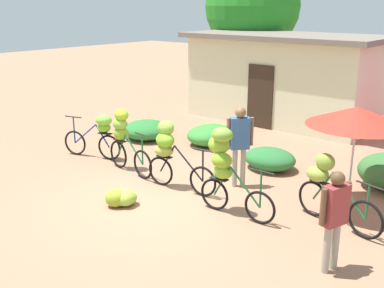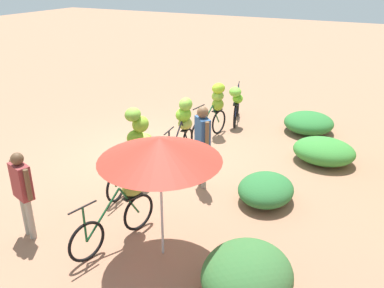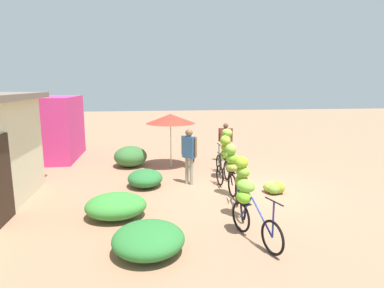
{
  "view_description": "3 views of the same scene",
  "coord_description": "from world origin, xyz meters",
  "px_view_note": "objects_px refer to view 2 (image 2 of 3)",
  "views": [
    {
      "loc": [
        5.94,
        -6.09,
        3.78
      ],
      "look_at": [
        0.19,
        0.77,
        1.04
      ],
      "focal_mm": 42.67,
      "sensor_mm": 36.0,
      "label": 1
    },
    {
      "loc": [
        7.59,
        4.89,
        4.24
      ],
      "look_at": [
        0.67,
        1.32,
        0.86
      ],
      "focal_mm": 38.12,
      "sensor_mm": 36.0,
      "label": 2
    },
    {
      "loc": [
        -9.01,
        2.87,
        3.09
      ],
      "look_at": [
        1.27,
        1.46,
        1.19
      ],
      "focal_mm": 30.51,
      "sensor_mm": 36.0,
      "label": 3
    }
  ],
  "objects_px": {
    "bicycle_near_pile": "(215,106)",
    "banana_pile_on_ground": "(142,140)",
    "bicycle_rightmost": "(124,200)",
    "person_vendor": "(22,187)",
    "market_umbrella": "(160,149)",
    "bicycle_leftmost": "(236,101)",
    "bicycle_by_shop": "(135,140)",
    "bicycle_center_loaded": "(183,124)",
    "person_bystander": "(202,139)"
  },
  "relations": [
    {
      "from": "bicycle_near_pile",
      "to": "market_umbrella",
      "type": "bearing_deg",
      "value": 14.97
    },
    {
      "from": "market_umbrella",
      "to": "bicycle_center_loaded",
      "type": "bearing_deg",
      "value": -156.8
    },
    {
      "from": "bicycle_center_loaded",
      "to": "bicycle_leftmost",
      "type": "bearing_deg",
      "value": 173.97
    },
    {
      "from": "market_umbrella",
      "to": "bicycle_leftmost",
      "type": "distance_m",
      "value": 6.25
    },
    {
      "from": "bicycle_by_shop",
      "to": "bicycle_leftmost",
      "type": "bearing_deg",
      "value": 173.02
    },
    {
      "from": "bicycle_center_loaded",
      "to": "bicycle_by_shop",
      "type": "relative_size",
      "value": 1.03
    },
    {
      "from": "bicycle_near_pile",
      "to": "banana_pile_on_ground",
      "type": "bearing_deg",
      "value": -44.07
    },
    {
      "from": "bicycle_leftmost",
      "to": "banana_pile_on_ground",
      "type": "relative_size",
      "value": 2.22
    },
    {
      "from": "bicycle_center_loaded",
      "to": "bicycle_by_shop",
      "type": "height_order",
      "value": "bicycle_by_shop"
    },
    {
      "from": "market_umbrella",
      "to": "bicycle_rightmost",
      "type": "relative_size",
      "value": 1.17
    },
    {
      "from": "person_bystander",
      "to": "bicycle_rightmost",
      "type": "bearing_deg",
      "value": -9.99
    },
    {
      "from": "bicycle_by_shop",
      "to": "bicycle_rightmost",
      "type": "distance_m",
      "value": 1.88
    },
    {
      "from": "bicycle_by_shop",
      "to": "market_umbrella",
      "type": "bearing_deg",
      "value": 44.04
    },
    {
      "from": "bicycle_leftmost",
      "to": "person_bystander",
      "type": "bearing_deg",
      "value": 11.13
    },
    {
      "from": "bicycle_near_pile",
      "to": "person_bystander",
      "type": "xyz_separation_m",
      "value": [
        2.64,
        0.9,
        0.22
      ]
    },
    {
      "from": "person_bystander",
      "to": "person_vendor",
      "type": "bearing_deg",
      "value": -32.64
    },
    {
      "from": "bicycle_leftmost",
      "to": "bicycle_near_pile",
      "type": "height_order",
      "value": "bicycle_near_pile"
    },
    {
      "from": "bicycle_by_shop",
      "to": "person_bystander",
      "type": "xyz_separation_m",
      "value": [
        -0.53,
        1.27,
        0.09
      ]
    },
    {
      "from": "market_umbrella",
      "to": "bicycle_near_pile",
      "type": "height_order",
      "value": "market_umbrella"
    },
    {
      "from": "bicycle_by_shop",
      "to": "bicycle_rightmost",
      "type": "height_order",
      "value": "bicycle_by_shop"
    },
    {
      "from": "bicycle_center_loaded",
      "to": "person_vendor",
      "type": "relative_size",
      "value": 1.1
    },
    {
      "from": "market_umbrella",
      "to": "bicycle_leftmost",
      "type": "height_order",
      "value": "market_umbrella"
    },
    {
      "from": "market_umbrella",
      "to": "bicycle_near_pile",
      "type": "relative_size",
      "value": 1.22
    },
    {
      "from": "bicycle_leftmost",
      "to": "banana_pile_on_ground",
      "type": "distance_m",
      "value": 3.06
    },
    {
      "from": "person_vendor",
      "to": "person_bystander",
      "type": "bearing_deg",
      "value": 147.36
    },
    {
      "from": "banana_pile_on_ground",
      "to": "bicycle_rightmost",
      "type": "bearing_deg",
      "value": 29.78
    },
    {
      "from": "bicycle_near_pile",
      "to": "bicycle_center_loaded",
      "type": "height_order",
      "value": "same"
    },
    {
      "from": "bicycle_near_pile",
      "to": "banana_pile_on_ground",
      "type": "xyz_separation_m",
      "value": [
        1.45,
        -1.4,
        -0.7
      ]
    },
    {
      "from": "bicycle_center_loaded",
      "to": "banana_pile_on_ground",
      "type": "bearing_deg",
      "value": -95.1
    },
    {
      "from": "market_umbrella",
      "to": "person_vendor",
      "type": "distance_m",
      "value": 2.51
    },
    {
      "from": "bicycle_leftmost",
      "to": "person_vendor",
      "type": "distance_m",
      "value": 6.77
    },
    {
      "from": "market_umbrella",
      "to": "person_bystander",
      "type": "xyz_separation_m",
      "value": [
        -2.26,
        -0.41,
        -0.75
      ]
    },
    {
      "from": "market_umbrella",
      "to": "bicycle_center_loaded",
      "type": "xyz_separation_m",
      "value": [
        -3.34,
        -1.43,
        -0.97
      ]
    },
    {
      "from": "person_vendor",
      "to": "person_bystander",
      "type": "distance_m",
      "value": 3.45
    },
    {
      "from": "market_umbrella",
      "to": "person_bystander",
      "type": "relative_size",
      "value": 1.15
    },
    {
      "from": "bicycle_rightmost",
      "to": "person_vendor",
      "type": "bearing_deg",
      "value": -63.59
    },
    {
      "from": "person_vendor",
      "to": "bicycle_by_shop",
      "type": "bearing_deg",
      "value": 166.02
    },
    {
      "from": "bicycle_near_pile",
      "to": "bicycle_rightmost",
      "type": "height_order",
      "value": "bicycle_near_pile"
    },
    {
      "from": "bicycle_rightmost",
      "to": "person_bystander",
      "type": "bearing_deg",
      "value": 170.01
    },
    {
      "from": "market_umbrella",
      "to": "bicycle_rightmost",
      "type": "height_order",
      "value": "market_umbrella"
    },
    {
      "from": "bicycle_by_shop",
      "to": "person_vendor",
      "type": "bearing_deg",
      "value": -13.98
    },
    {
      "from": "market_umbrella",
      "to": "bicycle_by_shop",
      "type": "xyz_separation_m",
      "value": [
        -1.73,
        -1.67,
        -0.84
      ]
    },
    {
      "from": "bicycle_leftmost",
      "to": "bicycle_by_shop",
      "type": "distance_m",
      "value": 4.34
    },
    {
      "from": "market_umbrella",
      "to": "person_bystander",
      "type": "bearing_deg",
      "value": -169.84
    },
    {
      "from": "bicycle_center_loaded",
      "to": "banana_pile_on_ground",
      "type": "xyz_separation_m",
      "value": [
        -0.11,
        -1.28,
        -0.7
      ]
    },
    {
      "from": "bicycle_rightmost",
      "to": "banana_pile_on_ground",
      "type": "bearing_deg",
      "value": -150.22
    },
    {
      "from": "bicycle_by_shop",
      "to": "banana_pile_on_ground",
      "type": "height_order",
      "value": "bicycle_by_shop"
    },
    {
      "from": "bicycle_rightmost",
      "to": "banana_pile_on_ground",
      "type": "distance_m",
      "value": 3.91
    },
    {
      "from": "market_umbrella",
      "to": "person_bystander",
      "type": "height_order",
      "value": "market_umbrella"
    },
    {
      "from": "bicycle_by_shop",
      "to": "person_bystander",
      "type": "height_order",
      "value": "person_bystander"
    }
  ]
}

